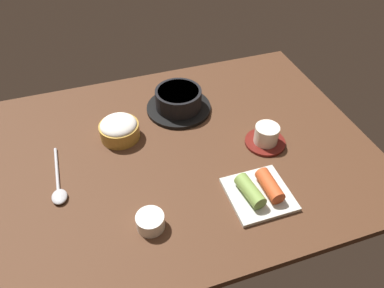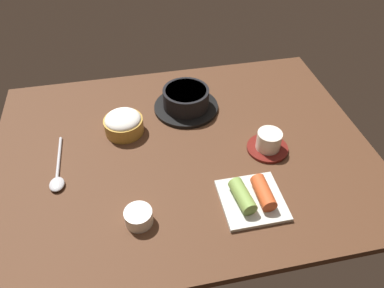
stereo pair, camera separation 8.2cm
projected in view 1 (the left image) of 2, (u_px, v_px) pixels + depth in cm
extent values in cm
cube|color=#4C2D1C|center=(183.00, 152.00, 98.88)|extent=(100.00, 76.00, 2.00)
cylinder|color=black|center=(179.00, 108.00, 110.26)|extent=(19.16, 19.16, 1.06)
cylinder|color=black|center=(178.00, 99.00, 107.93)|extent=(13.61, 13.61, 5.69)
cylinder|color=#D15619|center=(178.00, 92.00, 106.18)|extent=(11.97, 11.97, 0.60)
cylinder|color=#B78C38|center=(120.00, 131.00, 100.18)|extent=(10.80, 10.80, 4.29)
ellipsoid|color=white|center=(119.00, 125.00, 98.70)|extent=(9.94, 9.94, 3.78)
cylinder|color=maroon|center=(265.00, 142.00, 99.53)|extent=(10.94, 10.94, 0.80)
cylinder|color=silver|center=(266.00, 134.00, 97.54)|extent=(6.46, 6.46, 4.96)
cylinder|color=#C6D18C|center=(268.00, 128.00, 96.04)|extent=(5.49, 5.49, 0.40)
cube|color=silver|center=(259.00, 194.00, 86.39)|extent=(14.34, 14.34, 1.00)
cylinder|color=#7A9E47|center=(250.00, 191.00, 84.26)|extent=(4.55, 8.98, 3.49)
cylinder|color=#C64C23|center=(270.00, 185.00, 85.42)|extent=(3.57, 8.64, 3.49)
cylinder|color=white|center=(150.00, 222.00, 79.31)|extent=(6.22, 6.22, 3.57)
cylinder|color=brown|center=(150.00, 218.00, 78.29)|extent=(5.10, 5.10, 0.50)
cylinder|color=#B7B7BC|center=(57.00, 172.00, 91.68)|extent=(1.02, 17.15, 0.80)
ellipsoid|color=#B7B7BC|center=(59.00, 197.00, 85.59)|extent=(3.60, 4.68, 1.26)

